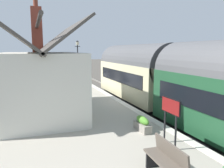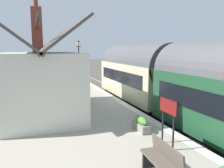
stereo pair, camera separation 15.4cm
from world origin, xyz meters
name	(u,v)px [view 2 (the right image)]	position (x,y,z in m)	size (l,w,h in m)	color
ground_plane	(138,114)	(0.00, 0.00, 0.00)	(160.00, 160.00, 0.00)	#4C473F
platform	(67,114)	(0.00, 4.33, 0.44)	(32.00, 6.66, 0.88)	#A39B8C
platform_edge_coping	(120,101)	(0.00, 1.18, 0.88)	(32.00, 0.36, 0.02)	beige
rail_near	(161,111)	(0.00, -1.62, 0.07)	(52.00, 0.08, 0.14)	gray
rail_far	(140,113)	(0.00, -0.18, 0.07)	(52.00, 0.08, 0.14)	gray
train	(173,83)	(-2.28, -0.90, 2.21)	(17.29, 2.73, 4.32)	black
station_building	(40,80)	(-0.95, 5.69, 2.48)	(6.56, 3.71, 5.68)	silver
bench_platform_end	(162,160)	(-7.85, 3.18, 1.35)	(1.42, 0.49, 0.88)	brown
bench_mid_platform	(66,80)	(7.58, 3.30, 1.35)	(1.41, 0.46, 0.88)	brown
bench_by_lamp	(64,75)	(10.99, 3.11, 1.35)	(1.41, 0.48, 0.88)	brown
planter_under_sign	(39,80)	(8.49, 5.57, 1.30)	(0.51, 0.51, 0.80)	black
planter_bench_left	(141,124)	(-4.80, 2.21, 1.15)	(0.93, 0.32, 0.57)	gray
lamp_post_platform	(79,53)	(9.55, 1.78, 3.62)	(0.32, 0.50, 3.96)	black
station_sign_board	(168,110)	(-6.32, 2.04, 2.06)	(0.96, 0.06, 1.57)	black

